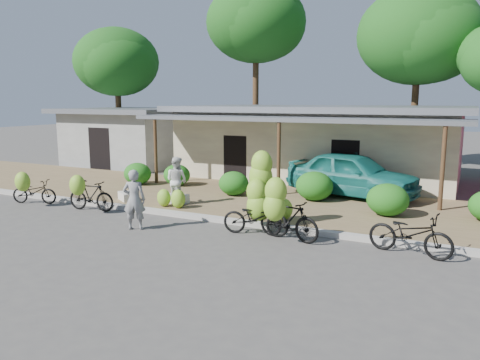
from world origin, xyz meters
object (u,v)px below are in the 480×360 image
object	(u,v)px
bike_right	(285,214)
sack_far	(126,196)
bike_center	(258,201)
sack_near	(176,199)
bike_far_left	(32,190)
bike_far_right	(410,234)
tree_far_center	(254,21)
teal_van	(352,174)
bike_left	(89,194)
vendor	(134,200)
tree_back_left	(115,61)
bystander	(177,180)
tree_center_right	(415,34)

from	to	relation	value
bike_right	sack_far	bearing A→B (deg)	88.03
bike_center	sack_near	world-z (taller)	bike_center
bike_far_left	bike_far_right	distance (m)	12.54
tree_far_center	teal_van	size ratio (longest dim) A/B	2.16
bike_left	teal_van	size ratio (longest dim) A/B	0.36
tree_far_center	bike_far_right	distance (m)	19.89
bike_right	vendor	size ratio (longest dim) A/B	1.09
tree_back_left	bike_right	distance (m)	20.63
bike_right	sack_near	distance (m)	5.25
tree_far_center	vendor	xyz separation A→B (m)	(3.69, -15.88, -7.32)
bike_far_left	bike_left	distance (m)	2.57
bike_right	vendor	distance (m)	4.28
bike_right	sack_near	xyz separation A→B (m)	(-4.80, 2.10, -0.46)
bike_center	sack_far	distance (m)	5.85
bystander	bike_right	bearing A→B (deg)	163.92
sack_far	tree_center_right	bearing A→B (deg)	60.79
tree_back_left	tree_center_right	bearing A→B (deg)	11.63
bike_left	sack_far	distance (m)	1.53
bike_center	bystander	distance (m)	4.03
sack_near	teal_van	xyz separation A→B (m)	(5.14, 3.84, 0.67)
vendor	tree_center_right	bearing A→B (deg)	-134.19
tree_center_right	vendor	bearing A→B (deg)	-107.96
tree_back_left	bystander	bearing A→B (deg)	-41.91
sack_near	bystander	distance (m)	0.68
vendor	bike_left	bearing A→B (deg)	-47.23
tree_center_right	teal_van	distance (m)	11.38
bike_center	bike_far_right	size ratio (longest dim) A/B	1.08
bike_far_left	bike_center	xyz separation A→B (m)	(8.55, 0.33, 0.37)
tree_center_right	bike_right	bearing A→B (deg)	-94.08
tree_center_right	sack_near	bearing A→B (deg)	-113.70
bike_far_right	bike_right	bearing A→B (deg)	106.71
bike_far_left	sack_far	world-z (taller)	bike_far_left
bike_far_right	sack_far	world-z (taller)	bike_far_right
tree_center_right	teal_van	xyz separation A→B (m)	(-0.77, -9.61, -6.04)
tree_far_center	bike_right	size ratio (longest dim) A/B	5.55
bike_far_right	tree_far_center	bearing A→B (deg)	47.42
tree_back_left	tree_far_center	xyz separation A→B (m)	(8.00, 3.00, 2.18)
bike_far_left	tree_far_center	bearing A→B (deg)	-25.39
tree_back_left	bystander	xyz separation A→B (m)	(11.21, -10.06, -5.07)
bike_right	teal_van	world-z (taller)	teal_van
tree_far_center	tree_center_right	distance (m)	9.09
tree_center_right	bike_far_right	size ratio (longest dim) A/B	4.51
sack_far	bike_right	bearing A→B (deg)	-14.29
bike_far_left	bike_left	size ratio (longest dim) A/B	0.98
sack_near	tree_center_right	bearing A→B (deg)	66.30
bike_far_left	vendor	xyz separation A→B (m)	(5.30, -0.96, 0.35)
tree_back_left	bike_far_right	xyz separation A→B (m)	(18.93, -11.74, -5.48)
bystander	bike_far_right	bearing A→B (deg)	174.69
bike_center	teal_van	xyz separation A→B (m)	(1.30, 5.46, 0.06)
bike_left	bike_right	size ratio (longest dim) A/B	0.93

